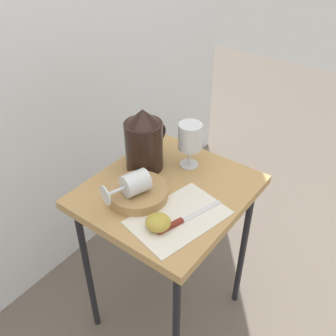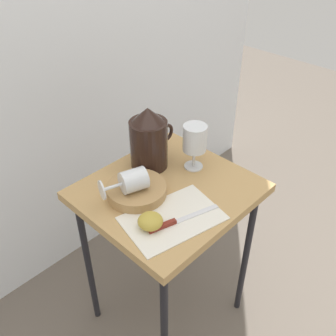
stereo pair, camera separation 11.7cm
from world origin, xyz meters
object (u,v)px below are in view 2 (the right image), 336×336
table (168,205)px  basket_tray (137,190)px  wine_glass_tipped_near (132,181)px  apple_half_left (150,221)px  knife (174,222)px  pitcher (149,143)px  wine_glass_upright (195,140)px

table → basket_tray: size_ratio=3.57×
wine_glass_tipped_near → table: bearing=-20.9°
basket_tray → apple_half_left: size_ratio=2.60×
knife → pitcher: bearing=59.7°
basket_tray → wine_glass_upright: (0.23, -0.03, 0.09)m
apple_half_left → basket_tray: bearing=62.9°
wine_glass_tipped_near → basket_tray: bearing=14.0°
wine_glass_upright → knife: 0.30m
table → wine_glass_tipped_near: 0.18m
pitcher → table: bearing=-109.5°
table → apple_half_left: apple_half_left is taller
pitcher → wine_glass_upright: 0.15m
pitcher → wine_glass_tipped_near: (-0.16, -0.09, -0.02)m
pitcher → knife: bearing=-120.3°
basket_tray → knife: basket_tray is taller
wine_glass_tipped_near → knife: 0.18m
basket_tray → apple_half_left: apple_half_left is taller
wine_glass_upright → wine_glass_tipped_near: 0.26m
basket_tray → pitcher: pitcher is taller
knife → basket_tray: bearing=85.7°
basket_tray → wine_glass_tipped_near: (-0.02, -0.01, 0.05)m
wine_glass_tipped_near → wine_glass_upright: bearing=-5.4°
wine_glass_tipped_near → apple_half_left: 0.14m
basket_tray → knife: 0.17m
pitcher → wine_glass_tipped_near: 0.18m
table → pitcher: pitcher is taller
pitcher → wine_glass_upright: (0.10, -0.12, 0.02)m
wine_glass_upright → wine_glass_tipped_near: bearing=174.6°
pitcher → knife: (-0.15, -0.26, -0.08)m
pitcher → apple_half_left: bearing=-133.2°
wine_glass_upright → table: bearing=-172.8°
pitcher → knife: pitcher is taller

